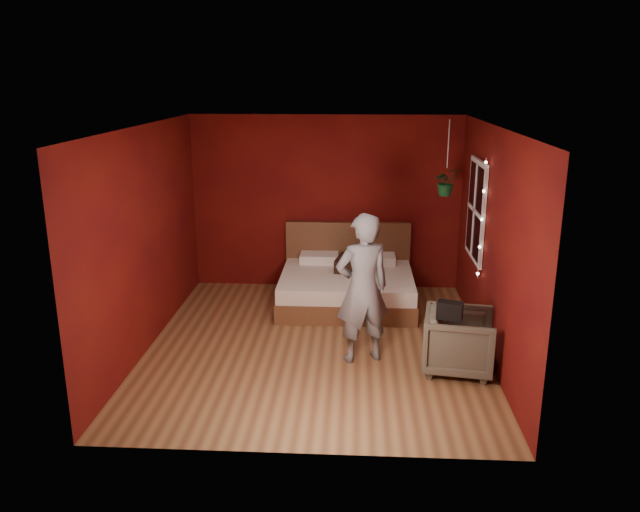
# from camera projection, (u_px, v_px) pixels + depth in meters

# --- Properties ---
(floor) EXTENTS (4.50, 4.50, 0.00)m
(floor) POSITION_uv_depth(u_px,v_px,m) (316.00, 345.00, 7.53)
(floor) COLOR #9B6A3E
(floor) RESTS_ON ground
(room_walls) EXTENTS (4.04, 4.54, 2.62)m
(room_walls) POSITION_uv_depth(u_px,v_px,m) (316.00, 209.00, 7.07)
(room_walls) COLOR maroon
(room_walls) RESTS_ON ground
(window) EXTENTS (0.05, 0.97, 1.27)m
(window) POSITION_uv_depth(u_px,v_px,m) (476.00, 210.00, 7.87)
(window) COLOR white
(window) RESTS_ON room_walls
(fairy_lights) EXTENTS (0.04, 0.04, 1.45)m
(fairy_lights) POSITION_uv_depth(u_px,v_px,m) (482.00, 219.00, 7.37)
(fairy_lights) COLOR silver
(fairy_lights) RESTS_ON room_walls
(bed) EXTENTS (1.87, 1.59, 1.03)m
(bed) POSITION_uv_depth(u_px,v_px,m) (347.00, 285.00, 8.87)
(bed) COLOR brown
(bed) RESTS_ON ground
(person) EXTENTS (0.73, 0.60, 1.72)m
(person) POSITION_uv_depth(u_px,v_px,m) (362.00, 289.00, 6.92)
(person) COLOR slate
(person) RESTS_ON ground
(armchair) EXTENTS (0.85, 0.83, 0.68)m
(armchair) POSITION_uv_depth(u_px,v_px,m) (459.00, 341.00, 6.81)
(armchair) COLOR #5C5A49
(armchair) RESTS_ON ground
(handbag) EXTENTS (0.29, 0.20, 0.19)m
(handbag) POSITION_uv_depth(u_px,v_px,m) (450.00, 310.00, 6.51)
(handbag) COLOR black
(handbag) RESTS_ON armchair
(throw_pillow) EXTENTS (0.60, 0.60, 0.18)m
(throw_pillow) POSITION_uv_depth(u_px,v_px,m) (355.00, 264.00, 8.86)
(throw_pillow) COLOR #321B10
(throw_pillow) RESTS_ON bed
(hanging_plant) EXTENTS (0.39, 0.36, 0.98)m
(hanging_plant) POSITION_uv_depth(u_px,v_px,m) (446.00, 182.00, 8.16)
(hanging_plant) COLOR silver
(hanging_plant) RESTS_ON room_walls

